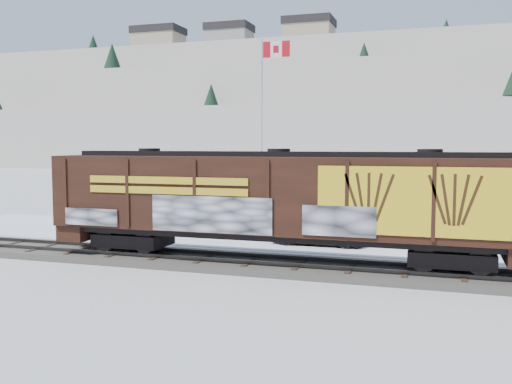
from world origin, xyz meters
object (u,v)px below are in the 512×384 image
(car_silver, at_px, (146,219))
(car_white, at_px, (214,219))
(hopper_railcar, at_px, (279,199))
(flagpole, at_px, (263,154))
(car_dark, at_px, (317,230))

(car_silver, relative_size, car_white, 0.82)
(hopper_railcar, bearing_deg, car_silver, 143.90)
(hopper_railcar, distance_m, car_silver, 12.36)
(hopper_railcar, height_order, car_silver, hopper_railcar)
(flagpole, xyz_separation_m, car_white, (-1.05, -5.93, -3.49))
(flagpole, distance_m, car_white, 6.96)
(hopper_railcar, relative_size, car_white, 3.95)
(flagpole, bearing_deg, car_dark, -56.09)
(hopper_railcar, xyz_separation_m, car_silver, (-9.84, 7.18, -2.12))
(hopper_railcar, bearing_deg, car_dark, 86.55)
(car_dark, bearing_deg, hopper_railcar, 176.14)
(car_white, relative_size, car_dark, 1.00)
(hopper_railcar, xyz_separation_m, flagpole, (-4.83, 13.59, 1.49))
(car_dark, bearing_deg, flagpole, 33.51)
(car_silver, bearing_deg, hopper_railcar, -106.30)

